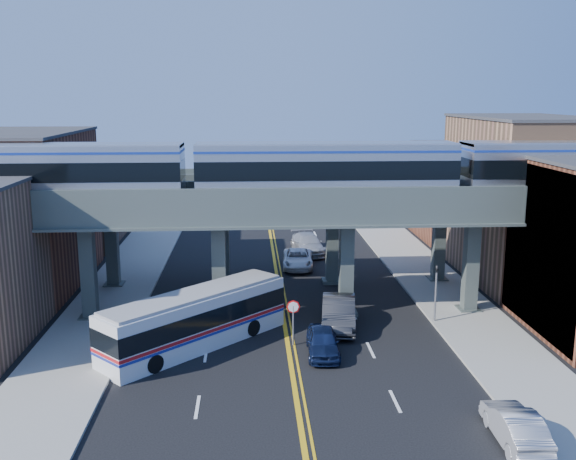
# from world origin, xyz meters

# --- Properties ---
(ground) EXTENTS (120.00, 120.00, 0.00)m
(ground) POSITION_xyz_m (0.00, 0.00, 0.00)
(ground) COLOR black
(ground) RESTS_ON ground
(sidewalk_west) EXTENTS (5.00, 70.00, 0.16)m
(sidewalk_west) POSITION_xyz_m (-11.50, 10.00, 0.08)
(sidewalk_west) COLOR gray
(sidewalk_west) RESTS_ON ground
(sidewalk_east) EXTENTS (5.00, 70.00, 0.16)m
(sidewalk_east) POSITION_xyz_m (11.50, 10.00, 0.08)
(sidewalk_east) COLOR gray
(sidewalk_east) RESTS_ON ground
(building_west_b) EXTENTS (8.00, 14.00, 11.00)m
(building_west_b) POSITION_xyz_m (-18.50, 16.00, 5.50)
(building_west_b) COLOR brown
(building_west_b) RESTS_ON ground
(building_west_c) EXTENTS (8.00, 10.00, 8.00)m
(building_west_c) POSITION_xyz_m (-18.50, 29.00, 4.00)
(building_west_c) COLOR #8F684A
(building_west_c) RESTS_ON ground
(building_east_b) EXTENTS (8.00, 14.00, 12.00)m
(building_east_b) POSITION_xyz_m (18.50, 16.00, 6.00)
(building_east_b) COLOR #8F684A
(building_east_b) RESTS_ON ground
(building_east_c) EXTENTS (8.00, 10.00, 9.00)m
(building_east_c) POSITION_xyz_m (18.50, 29.00, 4.50)
(building_east_c) COLOR brown
(building_east_c) RESTS_ON ground
(mural_panel) EXTENTS (0.10, 9.50, 9.50)m
(mural_panel) POSITION_xyz_m (14.55, 4.00, 4.75)
(mural_panel) COLOR teal
(mural_panel) RESTS_ON ground
(elevated_viaduct_near) EXTENTS (52.00, 3.60, 7.40)m
(elevated_viaduct_near) POSITION_xyz_m (0.00, 8.00, 6.47)
(elevated_viaduct_near) COLOR #3E4845
(elevated_viaduct_near) RESTS_ON ground
(elevated_viaduct_far) EXTENTS (52.00, 3.60, 7.40)m
(elevated_viaduct_far) POSITION_xyz_m (0.00, 15.00, 6.47)
(elevated_viaduct_far) COLOR #3E4845
(elevated_viaduct_far) RESTS_ON ground
(transit_train) EXTENTS (48.70, 3.05, 3.56)m
(transit_train) POSITION_xyz_m (2.62, 8.00, 9.33)
(transit_train) COLOR black
(transit_train) RESTS_ON elevated_viaduct_near
(stop_sign) EXTENTS (0.76, 0.09, 2.63)m
(stop_sign) POSITION_xyz_m (0.30, 3.00, 1.76)
(stop_sign) COLOR slate
(stop_sign) RESTS_ON ground
(traffic_signal) EXTENTS (0.15, 0.18, 4.10)m
(traffic_signal) POSITION_xyz_m (9.20, 6.00, 2.30)
(traffic_signal) COLOR slate
(traffic_signal) RESTS_ON ground
(transit_bus) EXTENTS (10.09, 9.86, 2.97)m
(transit_bus) POSITION_xyz_m (-5.09, 3.18, 1.53)
(transit_bus) COLOR silver
(transit_bus) RESTS_ON ground
(car_lane_a) EXTENTS (1.86, 4.26, 1.43)m
(car_lane_a) POSITION_xyz_m (1.80, 1.60, 0.72)
(car_lane_a) COLOR #0F1939
(car_lane_a) RESTS_ON ground
(car_lane_b) EXTENTS (2.68, 5.79, 1.84)m
(car_lane_b) POSITION_xyz_m (3.22, 5.64, 0.92)
(car_lane_b) COLOR #272729
(car_lane_b) RESTS_ON ground
(car_lane_c) EXTENTS (2.68, 5.24, 1.42)m
(car_lane_c) POSITION_xyz_m (1.80, 19.47, 0.71)
(car_lane_c) COLOR white
(car_lane_c) RESTS_ON ground
(car_lane_d) EXTENTS (3.02, 6.00, 1.67)m
(car_lane_d) POSITION_xyz_m (3.04, 24.13, 0.84)
(car_lane_d) COLOR #9FA0A4
(car_lane_d) RESTS_ON ground
(car_parked_curb) EXTENTS (1.66, 4.44, 1.45)m
(car_parked_curb) POSITION_xyz_m (8.50, -7.77, 0.72)
(car_parked_curb) COLOR #9F9FA3
(car_parked_curb) RESTS_ON ground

